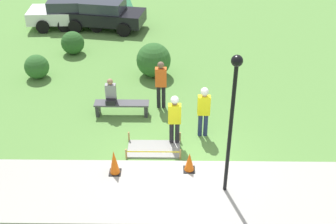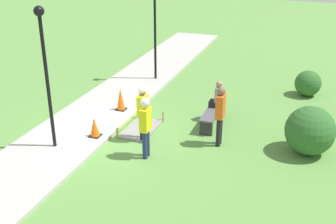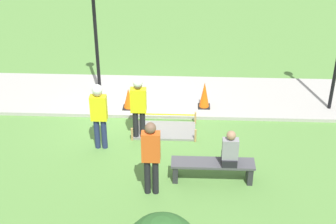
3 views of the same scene
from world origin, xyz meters
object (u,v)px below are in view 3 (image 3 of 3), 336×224
Objects in this scene: worker_supervisor at (138,103)px; lamppost_near at (94,9)px; park_bench at (213,167)px; traffic_cone_near_patch at (204,95)px; traffic_cone_far_patch at (129,98)px; worker_assistant at (99,111)px; person_seated_on_bench at (230,151)px; bystander_in_orange_shirt at (151,154)px.

lamppost_near is at bearing -58.02° from worker_supervisor.
worker_supervisor is (1.85, -1.70, 0.69)m from park_bench.
traffic_cone_near_patch reaches higher than park_bench.
traffic_cone_far_patch is at bearing -53.82° from park_bench.
worker_supervisor is at bearing 106.91° from traffic_cone_far_patch.
worker_assistant is at bearing 27.08° from worker_supervisor.
worker_supervisor is (2.21, -1.75, 0.20)m from person_seated_on_bench.
lamppost_near is at bearing -11.88° from traffic_cone_near_patch.
worker_assistant is (0.50, 1.89, 0.67)m from traffic_cone_far_patch.
worker_supervisor is 3.11m from lamppost_near.
bystander_in_orange_shirt is at bearing 21.00° from park_bench.
bystander_in_orange_shirt is 0.45× the size of lamppost_near.
traffic_cone_far_patch is at bearing -73.09° from worker_supervisor.
traffic_cone_near_patch is at bearing -176.04° from traffic_cone_far_patch.
person_seated_on_bench is at bearing 98.52° from traffic_cone_near_patch.
traffic_cone_near_patch is at bearing -81.48° from person_seated_on_bench.
bystander_in_orange_shirt is (-0.91, 3.64, 0.64)m from traffic_cone_far_patch.
traffic_cone_near_patch is 0.88× the size of person_seated_on_bench.
worker_assistant is at bearing -23.79° from park_bench.
traffic_cone_near_patch reaches higher than traffic_cone_far_patch.
park_bench is 5.60m from lamppost_near.
worker_assistant is 3.19m from lamppost_near.
worker_assistant reaches higher than traffic_cone_far_patch.
worker_assistant reaches higher than traffic_cone_near_patch.
lamppost_near is (3.10, -0.65, 2.24)m from traffic_cone_near_patch.
bystander_in_orange_shirt is (-0.48, 2.22, -0.00)m from worker_supervisor.
traffic_cone_far_patch is 0.68× the size of person_seated_on_bench.
person_seated_on_bench reaches higher than park_bench.
traffic_cone_near_patch is 0.44× the size of worker_assistant.
traffic_cone_far_patch is 3.86m from park_bench.
worker_assistant is (3.14, -1.27, 0.22)m from person_seated_on_bench.
person_seated_on_bench is at bearing 157.90° from worker_assistant.
park_bench is at bearing 92.37° from traffic_cone_near_patch.
bystander_in_orange_shirt reaches higher than worker_supervisor.
traffic_cone_far_patch is 0.33× the size of bystander_in_orange_shirt.
lamppost_near is at bearing -47.82° from person_seated_on_bench.
worker_assistant is 0.44× the size of lamppost_near.
person_seated_on_bench is at bearing -164.64° from bystander_in_orange_shirt.
lamppost_near is at bearing -39.99° from traffic_cone_far_patch.
worker_supervisor is at bearing -77.87° from bystander_in_orange_shirt.
person_seated_on_bench is 3.39m from worker_assistant.
person_seated_on_bench is at bearing 129.82° from traffic_cone_far_patch.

